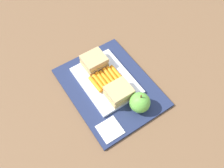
# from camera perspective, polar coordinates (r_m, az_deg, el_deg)

# --- Properties ---
(ground_plane) EXTENTS (2.40, 2.40, 0.00)m
(ground_plane) POSITION_cam_1_polar(r_m,az_deg,el_deg) (0.86, -0.46, -0.93)
(ground_plane) COLOR brown
(lunchbag_mat) EXTENTS (0.36, 0.28, 0.01)m
(lunchbag_mat) POSITION_cam_1_polar(r_m,az_deg,el_deg) (0.86, -0.46, -0.75)
(lunchbag_mat) COLOR navy
(lunchbag_mat) RESTS_ON ground_plane
(food_tray) EXTENTS (0.23, 0.17, 0.01)m
(food_tray) POSITION_cam_1_polar(r_m,az_deg,el_deg) (0.86, -1.38, 0.81)
(food_tray) COLOR white
(food_tray) RESTS_ON lunchbag_mat
(sandwich_half_left) EXTENTS (0.07, 0.08, 0.04)m
(sandwich_half_left) POSITION_cam_1_polar(r_m,az_deg,el_deg) (0.88, -4.20, 5.33)
(sandwich_half_left) COLOR tan
(sandwich_half_left) RESTS_ON food_tray
(sandwich_half_right) EXTENTS (0.07, 0.08, 0.04)m
(sandwich_half_right) POSITION_cam_1_polar(r_m,az_deg,el_deg) (0.80, 1.60, -1.94)
(sandwich_half_right) COLOR tan
(sandwich_half_right) RESTS_ON food_tray
(carrot_sticks_bundle) EXTENTS (0.08, 0.10, 0.02)m
(carrot_sticks_bundle) POSITION_cam_1_polar(r_m,az_deg,el_deg) (0.85, -1.38, 1.30)
(carrot_sticks_bundle) COLOR orange
(carrot_sticks_bundle) RESTS_ON food_tray
(apple) EXTENTS (0.07, 0.07, 0.08)m
(apple) POSITION_cam_1_polar(r_m,az_deg,el_deg) (0.79, 6.54, -4.33)
(apple) COLOR #66B742
(apple) RESTS_ON lunchbag_mat
(paper_napkin) EXTENTS (0.07, 0.07, 0.00)m
(paper_napkin) POSITION_cam_1_polar(r_m,az_deg,el_deg) (0.78, -0.46, -10.62)
(paper_napkin) COLOR white
(paper_napkin) RESTS_ON lunchbag_mat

